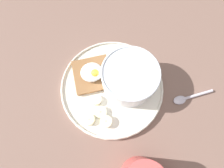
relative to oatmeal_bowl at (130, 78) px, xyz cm
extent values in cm
cube|color=#775B4F|center=(-4.78, 0.18, -5.51)|extent=(120.00, 120.00, 2.00)
cylinder|color=silver|center=(-4.78, 0.18, -4.01)|extent=(28.56, 28.56, 1.00)
torus|color=silver|center=(-4.78, 0.18, -3.21)|extent=(28.36, 28.36, 0.60)
cylinder|color=white|center=(0.00, 0.00, -0.09)|extent=(14.72, 14.72, 6.84)
torus|color=white|center=(0.00, 0.00, 3.33)|extent=(14.92, 14.92, 0.60)
cylinder|color=beige|center=(0.00, 0.00, -0.71)|extent=(13.32, 13.32, 5.20)
ellipsoid|color=beige|center=(0.00, 0.00, 1.69)|extent=(12.66, 12.66, 1.20)
ellipsoid|color=#C3B993|center=(0.05, -0.13, 2.11)|extent=(2.23, 1.75, 0.84)
ellipsoid|color=tan|center=(0.13, -0.16, 1.96)|extent=(0.85, 1.27, 0.53)
ellipsoid|color=beige|center=(2.77, 2.28, 1.95)|extent=(1.40, 1.14, 0.52)
ellipsoid|color=tan|center=(2.84, 1.98, 2.09)|extent=(2.15, 1.81, 0.78)
ellipsoid|color=#A58356|center=(2.53, -1.97, 1.98)|extent=(1.47, 1.08, 0.58)
cube|color=olive|center=(-9.17, 4.85, -2.42)|extent=(10.78, 10.78, 0.30)
cube|color=#BB824F|center=(-9.17, 4.85, -2.91)|extent=(10.57, 10.57, 1.19)
ellipsoid|color=white|center=(-9.17, 4.85, -1.10)|extent=(6.10, 5.70, 2.43)
sphere|color=yellow|center=(-8.44, 4.01, -0.41)|extent=(2.22, 2.22, 2.22)
ellipsoid|color=yellow|center=(-6.60, 1.91, -2.12)|extent=(2.04, 2.08, 0.36)
cylinder|color=#F3EFC6|center=(-9.68, -6.02, -2.80)|extent=(3.88, 3.78, 1.64)
cylinder|color=#BDBA9B|center=(-9.68, -6.02, -2.20)|extent=(0.69, 0.68, 0.20)
cylinder|color=#F7E3BD|center=(-9.96, -2.59, -2.82)|extent=(4.01, 4.05, 1.57)
cylinder|color=#C1B194|center=(-9.96, -2.59, -2.25)|extent=(0.71, 0.72, 0.20)
cylinder|color=#F6EEBF|center=(-8.93, -8.75, -2.81)|extent=(4.07, 4.09, 1.43)
cylinder|color=#C0BA95|center=(-8.93, -8.75, -2.14)|extent=(0.73, 0.73, 0.14)
cylinder|color=beige|center=(-12.97, -7.07, -2.97)|extent=(4.15, 4.13, 1.25)
cylinder|color=#B9B38B|center=(-12.97, -7.07, -2.51)|extent=(0.74, 0.74, 0.18)
cylinder|color=silver|center=(16.96, -8.59, -4.11)|extent=(9.84, 0.80, 0.80)
ellipsoid|color=silver|center=(12.04, -8.59, -4.11)|extent=(3.60, 2.40, 0.70)
camera|label=1|loc=(-9.03, -14.55, 42.52)|focal=28.00mm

